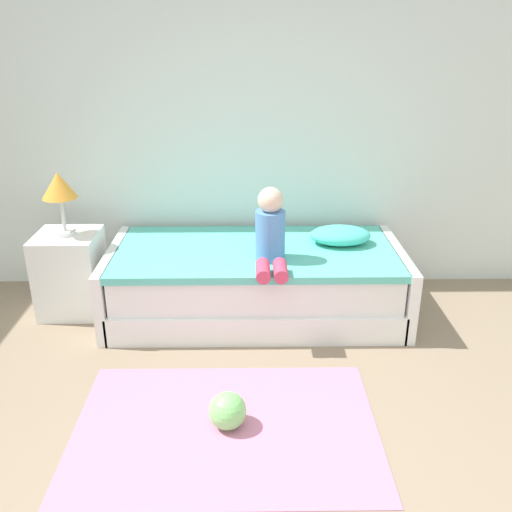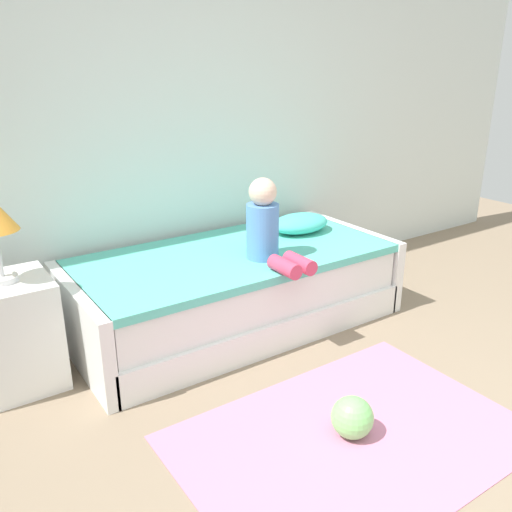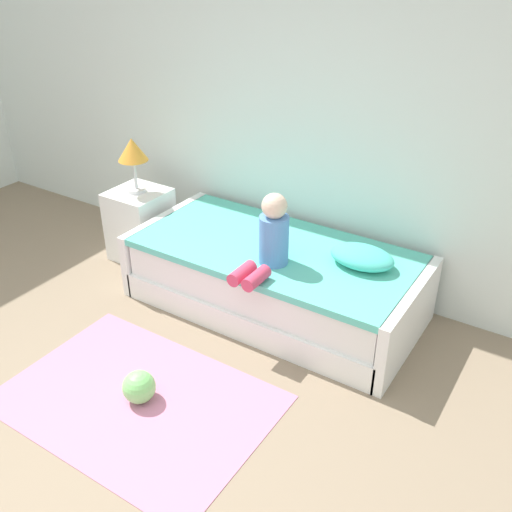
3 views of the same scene
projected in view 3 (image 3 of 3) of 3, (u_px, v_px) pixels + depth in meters
name	position (u px, v px, depth m)	size (l,w,h in m)	color
ground_plane	(46.00, 484.00, 2.91)	(9.20, 9.20, 0.00)	gray
wall_rear	(302.00, 92.00, 4.09)	(7.20, 0.10, 2.90)	silver
bed	(274.00, 278.00, 4.18)	(2.11, 1.00, 0.50)	white
nightstand	(141.00, 224.00, 4.82)	(0.44, 0.44, 0.60)	white
table_lamp	(133.00, 152.00, 4.51)	(0.24, 0.24, 0.45)	silver
child_figure	(270.00, 238.00, 3.74)	(0.20, 0.51, 0.50)	#598CD1
pillow	(362.00, 257.00, 3.81)	(0.44, 0.30, 0.13)	#4CCCBC
toy_ball	(139.00, 387.00, 3.39)	(0.20, 0.20, 0.20)	#7FD872
area_rug	(137.00, 400.00, 3.43)	(1.60, 1.10, 0.01)	pink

